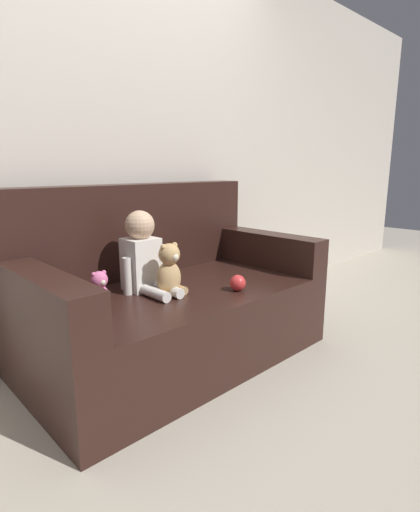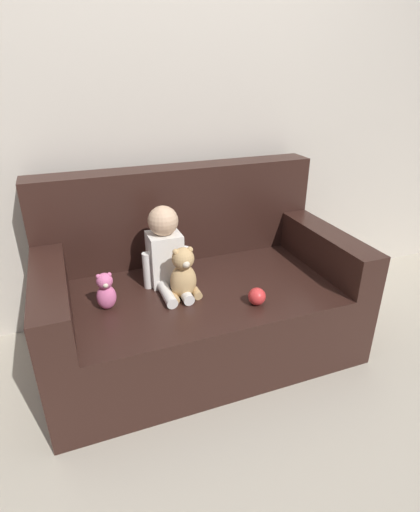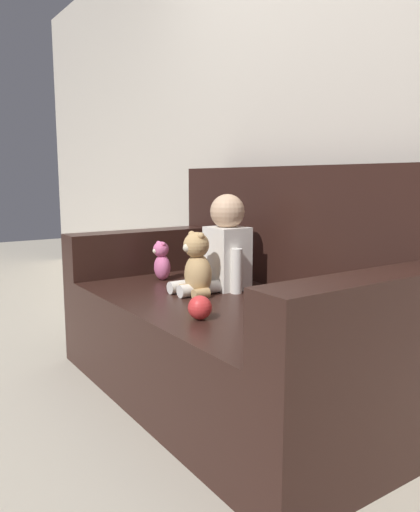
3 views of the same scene
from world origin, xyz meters
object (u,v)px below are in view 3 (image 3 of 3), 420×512
teddy_bear_brown (197,266)px  toy_ball (200,308)px  couch (247,317)px  person_baby (224,248)px  plush_toy_side (162,261)px

teddy_bear_brown → toy_ball: teddy_bear_brown is taller
couch → toy_ball: couch is taller
person_baby → teddy_bear_brown: person_baby is taller
toy_ball → couch: bearing=117.8°
couch → plush_toy_side: couch is taller
couch → teddy_bear_brown: couch is taller
person_baby → teddy_bear_brown: 0.19m
couch → plush_toy_side: 0.55m
couch → teddy_bear_brown: (-0.12, -0.18, 0.23)m
couch → teddy_bear_brown: bearing=-124.9°
person_baby → toy_ball: 0.53m
couch → person_baby: couch is taller
teddy_bear_brown → plush_toy_side: bearing=175.0°
teddy_bear_brown → toy_ball: size_ratio=3.18×
teddy_bear_brown → plush_toy_side: (-0.38, 0.03, -0.03)m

